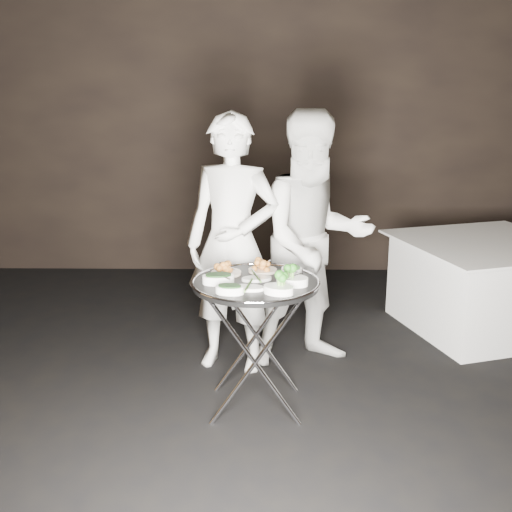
{
  "coord_description": "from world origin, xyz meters",
  "views": [
    {
      "loc": [
        0.12,
        -3.2,
        2.0
      ],
      "look_at": [
        0.06,
        0.61,
        0.95
      ],
      "focal_mm": 45.0,
      "sensor_mm": 36.0,
      "label": 1
    }
  ],
  "objects_px": {
    "serving_tray": "(256,283)",
    "waiter_left": "(232,244)",
    "dining_table": "(484,285)",
    "tray_stand": "(256,340)",
    "waiter_right": "(315,241)"
  },
  "relations": [
    {
      "from": "waiter_right",
      "to": "tray_stand",
      "type": "bearing_deg",
      "value": -137.05
    },
    {
      "from": "waiter_left",
      "to": "dining_table",
      "type": "distance_m",
      "value": 2.22
    },
    {
      "from": "waiter_right",
      "to": "dining_table",
      "type": "relative_size",
      "value": 1.4
    },
    {
      "from": "tray_stand",
      "to": "serving_tray",
      "type": "relative_size",
      "value": 1.05
    },
    {
      "from": "serving_tray",
      "to": "waiter_left",
      "type": "height_order",
      "value": "waiter_left"
    },
    {
      "from": "tray_stand",
      "to": "waiter_left",
      "type": "bearing_deg",
      "value": 105.22
    },
    {
      "from": "waiter_left",
      "to": "dining_table",
      "type": "height_order",
      "value": "waiter_left"
    },
    {
      "from": "serving_tray",
      "to": "dining_table",
      "type": "bearing_deg",
      "value": 36.27
    },
    {
      "from": "tray_stand",
      "to": "waiter_right",
      "type": "xyz_separation_m",
      "value": [
        0.4,
        0.72,
        0.45
      ]
    },
    {
      "from": "waiter_left",
      "to": "waiter_right",
      "type": "relative_size",
      "value": 0.99
    },
    {
      "from": "serving_tray",
      "to": "waiter_left",
      "type": "relative_size",
      "value": 0.43
    },
    {
      "from": "dining_table",
      "to": "waiter_left",
      "type": "bearing_deg",
      "value": -160.07
    },
    {
      "from": "tray_stand",
      "to": "waiter_left",
      "type": "xyz_separation_m",
      "value": [
        -0.17,
        0.63,
        0.44
      ]
    },
    {
      "from": "serving_tray",
      "to": "waiter_right",
      "type": "xyz_separation_m",
      "value": [
        0.4,
        0.72,
        0.08
      ]
    },
    {
      "from": "tray_stand",
      "to": "waiter_left",
      "type": "distance_m",
      "value": 0.79
    }
  ]
}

